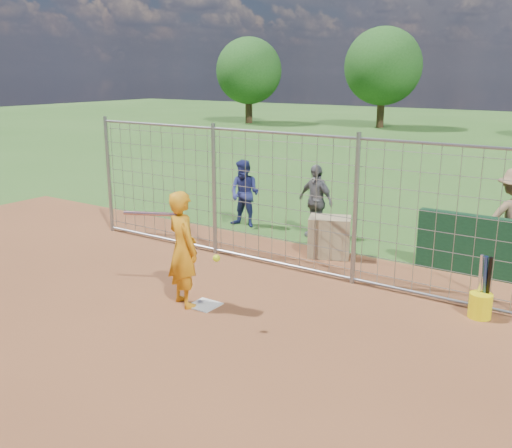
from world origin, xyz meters
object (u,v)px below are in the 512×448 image
Objects in this scene: bystander_a at (245,194)px; bystander_b at (315,201)px; bucket_with_bats at (481,302)px; batter at (183,249)px; equipment_bin at (329,237)px.

bystander_a is 1.78m from bystander_b.
bystander_b is at bearing 149.11° from bucket_with_bats.
bystander_b is at bearing -67.23° from batter.
bystander_b reaches higher than equipment_bin.
batter is 4.77m from bystander_a.
bucket_with_bats is (3.97, 2.09, -0.67)m from batter.
equipment_bin is (0.92, -1.11, -0.41)m from bystander_b.
bystander_b is at bearing 2.17° from bystander_a.
equipment_bin is at bearing -81.70° from batter.
bystander_a is at bearing 138.53° from equipment_bin.
equipment_bin is at bearing -22.64° from bystander_a.
bystander_b is 1.49m from equipment_bin.
bystander_b is 4.82m from bucket_with_bats.
batter is 2.28× the size of equipment_bin.
batter is 1.87× the size of bucket_with_bats.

